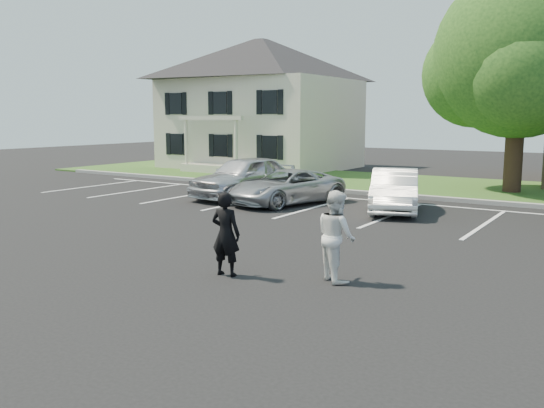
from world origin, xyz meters
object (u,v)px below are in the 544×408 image
object	(u,v)px
car_silver_west	(244,177)
car_white_sedan	(395,190)
tree	(523,57)
house	(261,104)
man_black_suit	(226,234)
car_silver_minivan	(287,187)
man_white_shirt	(336,236)

from	to	relation	value
car_silver_west	car_white_sedan	size ratio (longest dim) A/B	1.13
tree	house	bearing A→B (deg)	164.04
tree	man_black_suit	bearing A→B (deg)	-98.56
tree	man_black_suit	xyz separation A→B (m)	(-2.40, -15.97, -4.53)
house	car_white_sedan	size ratio (longest dim) A/B	2.48
house	man_black_suit	world-z (taller)	house
car_white_sedan	car_silver_minivan	bearing A→B (deg)	169.28
tree	car_silver_west	bearing A→B (deg)	-140.73
house	car_white_sedan	distance (m)	17.23
house	man_black_suit	xyz separation A→B (m)	(12.80, -20.32, -3.01)
tree	car_white_sedan	world-z (taller)	tree
man_black_suit	tree	bearing A→B (deg)	-106.44
man_white_shirt	car_silver_west	bearing A→B (deg)	-9.08
car_white_sedan	man_white_shirt	bearing A→B (deg)	-95.97
car_silver_west	car_white_sedan	world-z (taller)	car_silver_west
house	tree	world-z (taller)	tree
house	man_white_shirt	bearing A→B (deg)	-52.85
man_black_suit	man_white_shirt	size ratio (longest dim) A/B	0.96
man_white_shirt	car_white_sedan	world-z (taller)	man_white_shirt
man_white_shirt	car_silver_west	world-z (taller)	man_white_shirt
house	car_silver_west	bearing A→B (deg)	-58.95
man_black_suit	car_white_sedan	size ratio (longest dim) A/B	0.40
tree	man_white_shirt	bearing A→B (deg)	-91.73
tree	man_white_shirt	distance (m)	15.78
house	car_silver_minivan	bearing A→B (deg)	-52.67
tree	car_silver_minivan	world-z (taller)	tree
man_white_shirt	car_white_sedan	distance (m)	8.54
man_black_suit	car_silver_minivan	size ratio (longest dim) A/B	0.38
car_silver_minivan	house	bearing A→B (deg)	144.22
house	car_silver_west	distance (m)	13.47
car_silver_minivan	man_white_shirt	bearing A→B (deg)	-36.24
man_black_suit	man_white_shirt	world-z (taller)	man_white_shirt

